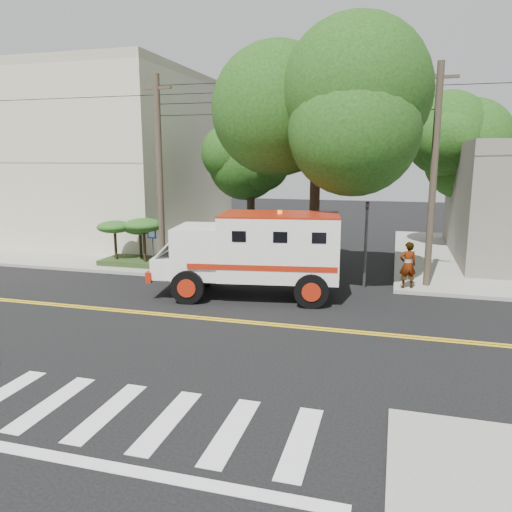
% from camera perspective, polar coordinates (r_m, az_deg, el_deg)
% --- Properties ---
extents(ground, '(100.00, 100.00, 0.00)m').
position_cam_1_polar(ground, '(16.74, -2.26, -7.47)').
color(ground, black).
rests_on(ground, ground).
extents(sidewalk_nw, '(17.00, 17.00, 0.15)m').
position_cam_1_polar(sidewalk_nw, '(34.41, -16.89, 1.85)').
color(sidewalk_nw, gray).
rests_on(sidewalk_nw, ground).
extents(building_left, '(16.00, 14.00, 10.00)m').
position_cam_1_polar(building_left, '(36.37, -18.77, 10.26)').
color(building_left, beige).
rests_on(building_left, sidewalk_nw).
extents(utility_pole_left, '(0.28, 0.28, 9.00)m').
position_cam_1_polar(utility_pole_left, '(23.58, -10.94, 8.90)').
color(utility_pole_left, '#382D23').
rests_on(utility_pole_left, ground).
extents(utility_pole_right, '(0.28, 0.28, 9.00)m').
position_cam_1_polar(utility_pole_right, '(21.35, 19.61, 8.25)').
color(utility_pole_right, '#382D23').
rests_on(utility_pole_right, ground).
extents(tree_main, '(6.08, 5.70, 9.85)m').
position_cam_1_polar(tree_main, '(21.59, 8.01, 15.98)').
color(tree_main, black).
rests_on(tree_main, ground).
extents(tree_left, '(4.48, 4.20, 7.70)m').
position_cam_1_polar(tree_left, '(27.93, -0.09, 11.94)').
color(tree_left, black).
rests_on(tree_left, ground).
extents(tree_right, '(4.80, 4.50, 8.20)m').
position_cam_1_polar(tree_right, '(31.12, 23.45, 11.63)').
color(tree_right, black).
rests_on(tree_right, ground).
extents(traffic_signal, '(0.15, 0.18, 3.60)m').
position_cam_1_polar(traffic_signal, '(20.95, 12.47, 2.33)').
color(traffic_signal, '#3F3F42').
rests_on(traffic_signal, ground).
extents(accessibility_sign, '(0.45, 0.10, 2.02)m').
position_cam_1_polar(accessibility_sign, '(24.32, -11.75, 1.50)').
color(accessibility_sign, '#3F3F42').
rests_on(accessibility_sign, ground).
extents(palm_planter, '(3.52, 2.63, 2.36)m').
position_cam_1_polar(palm_planter, '(25.26, -13.80, 2.41)').
color(palm_planter, '#1E3314').
rests_on(palm_planter, sidewalk_nw).
extents(armored_truck, '(7.50, 3.78, 3.27)m').
position_cam_1_polar(armored_truck, '(19.25, -0.05, 0.73)').
color(armored_truck, white).
rests_on(armored_truck, ground).
extents(pedestrian_a, '(0.80, 0.65, 1.90)m').
position_cam_1_polar(pedestrian_a, '(21.03, 16.95, -0.98)').
color(pedestrian_a, gray).
rests_on(pedestrian_a, sidewalk_ne).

